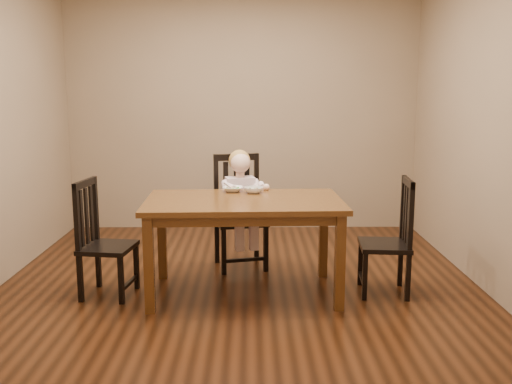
{
  "coord_description": "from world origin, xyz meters",
  "views": [
    {
      "loc": [
        0.1,
        -4.59,
        1.63
      ],
      "look_at": [
        0.14,
        0.25,
        0.74
      ],
      "focal_mm": 40.0,
      "sensor_mm": 36.0,
      "label": 1
    }
  ],
  "objects_px": {
    "chair_left": "(102,241)",
    "toddler": "(240,198)",
    "chair_child": "(239,213)",
    "chair_right": "(391,239)",
    "dining_table": "(244,210)",
    "bowl_peas": "(233,189)",
    "bowl_veg": "(254,190)"
  },
  "relations": [
    {
      "from": "dining_table",
      "to": "toddler",
      "type": "bearing_deg",
      "value": 93.33
    },
    {
      "from": "chair_left",
      "to": "toddler",
      "type": "height_order",
      "value": "toddler"
    },
    {
      "from": "chair_child",
      "to": "toddler",
      "type": "height_order",
      "value": "chair_child"
    },
    {
      "from": "chair_right",
      "to": "dining_table",
      "type": "bearing_deg",
      "value": 94.44
    },
    {
      "from": "chair_child",
      "to": "chair_right",
      "type": "distance_m",
      "value": 1.42
    },
    {
      "from": "toddler",
      "to": "bowl_peas",
      "type": "height_order",
      "value": "toddler"
    },
    {
      "from": "bowl_peas",
      "to": "bowl_veg",
      "type": "xyz_separation_m",
      "value": [
        0.18,
        -0.06,
        0.0
      ]
    },
    {
      "from": "bowl_veg",
      "to": "chair_right",
      "type": "bearing_deg",
      "value": -14.51
    },
    {
      "from": "dining_table",
      "to": "bowl_peas",
      "type": "distance_m",
      "value": 0.36
    },
    {
      "from": "dining_table",
      "to": "toddler",
      "type": "relative_size",
      "value": 2.68
    },
    {
      "from": "chair_right",
      "to": "bowl_peas",
      "type": "xyz_separation_m",
      "value": [
        -1.26,
        0.34,
        0.34
      ]
    },
    {
      "from": "chair_left",
      "to": "chair_right",
      "type": "height_order",
      "value": "chair_right"
    },
    {
      "from": "chair_child",
      "to": "chair_right",
      "type": "bearing_deg",
      "value": 135.83
    },
    {
      "from": "chair_child",
      "to": "bowl_veg",
      "type": "distance_m",
      "value": 0.56
    },
    {
      "from": "chair_left",
      "to": "toddler",
      "type": "distance_m",
      "value": 1.31
    },
    {
      "from": "chair_child",
      "to": "bowl_peas",
      "type": "relative_size",
      "value": 5.94
    },
    {
      "from": "toddler",
      "to": "bowl_veg",
      "type": "xyz_separation_m",
      "value": [
        0.12,
        -0.41,
        0.15
      ]
    },
    {
      "from": "chair_child",
      "to": "chair_right",
      "type": "relative_size",
      "value": 1.1
    },
    {
      "from": "chair_child",
      "to": "toddler",
      "type": "xyz_separation_m",
      "value": [
        0.01,
        -0.05,
        0.15
      ]
    },
    {
      "from": "chair_right",
      "to": "bowl_peas",
      "type": "distance_m",
      "value": 1.35
    },
    {
      "from": "dining_table",
      "to": "chair_child",
      "type": "height_order",
      "value": "chair_child"
    },
    {
      "from": "bowl_peas",
      "to": "bowl_veg",
      "type": "relative_size",
      "value": 1.09
    },
    {
      "from": "chair_left",
      "to": "toddler",
      "type": "bearing_deg",
      "value": 131.64
    },
    {
      "from": "bowl_peas",
      "to": "chair_left",
      "type": "bearing_deg",
      "value": -160.18
    },
    {
      "from": "toddler",
      "to": "bowl_veg",
      "type": "height_order",
      "value": "toddler"
    },
    {
      "from": "chair_child",
      "to": "toddler",
      "type": "bearing_deg",
      "value": 90.0
    },
    {
      "from": "dining_table",
      "to": "chair_right",
      "type": "distance_m",
      "value": 1.19
    },
    {
      "from": "chair_right",
      "to": "bowl_veg",
      "type": "bearing_deg",
      "value": 80.33
    },
    {
      "from": "chair_child",
      "to": "chair_left",
      "type": "relative_size",
      "value": 1.11
    },
    {
      "from": "chair_child",
      "to": "chair_left",
      "type": "bearing_deg",
      "value": 22.7
    },
    {
      "from": "chair_left",
      "to": "toddler",
      "type": "relative_size",
      "value": 1.59
    },
    {
      "from": "chair_child",
      "to": "bowl_peas",
      "type": "height_order",
      "value": "chair_child"
    }
  ]
}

